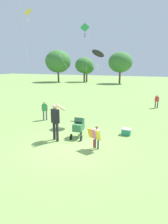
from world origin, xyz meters
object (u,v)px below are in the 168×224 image
object	(u,v)px
person_sitting_far	(157,100)
person_couple_left	(45,109)
kite_orange_delta	(28,16)
kite_green_novelty	(85,30)
child_with_butterfly_kite	(96,135)
person_adult_flyer	(55,119)
kite_adult_black	(98,54)
cooler_box	(126,132)
stroller	(79,126)

from	to	relation	value
person_sitting_far	person_couple_left	size ratio (longest dim) A/B	0.92
person_sitting_far	person_couple_left	distance (m)	9.43
kite_orange_delta	kite_green_novelty	distance (m)	5.52
child_with_butterfly_kite	person_adult_flyer	xyz separation A→B (m)	(-2.11, 0.14, 0.46)
kite_orange_delta	kite_green_novelty	xyz separation A→B (m)	(3.69, 4.04, -0.77)
kite_adult_black	person_couple_left	world-z (taller)	kite_adult_black
child_with_butterfly_kite	person_sitting_far	distance (m)	9.94
person_sitting_far	cooler_box	xyz separation A→B (m)	(-0.97, -7.52, -0.51)
child_with_butterfly_kite	cooler_box	bearing A→B (deg)	69.68
kite_adult_black	kite_green_novelty	xyz separation A→B (m)	(-4.25, 7.88, 2.75)
child_with_butterfly_kite	person_sitting_far	bearing A→B (deg)	79.53
kite_orange_delta	person_couple_left	size ratio (longest dim) A/B	6.70
kite_green_novelty	person_couple_left	bearing A→B (deg)	-84.10
person_adult_flyer	cooler_box	size ratio (longest dim) A/B	4.15
person_adult_flyer	kite_adult_black	bearing A→B (deg)	77.28
child_with_butterfly_kite	person_adult_flyer	distance (m)	2.16
child_with_butterfly_kite	person_couple_left	world-z (taller)	person_couple_left
stroller	person_couple_left	bearing A→B (deg)	149.84
child_with_butterfly_kite	person_couple_left	size ratio (longest dim) A/B	0.81
stroller	kite_green_novelty	world-z (taller)	kite_green_novelty
person_adult_flyer	kite_green_novelty	world-z (taller)	kite_green_novelty
child_with_butterfly_kite	kite_adult_black	xyz separation A→B (m)	(-1.31, 3.67, 3.55)
stroller	cooler_box	bearing A→B (deg)	31.60
child_with_butterfly_kite	cooler_box	distance (m)	2.44
person_sitting_far	cooler_box	bearing A→B (deg)	-97.38
person_adult_flyer	kite_adult_black	xyz separation A→B (m)	(0.80, 3.53, 3.09)
kite_green_novelty	cooler_box	size ratio (longest dim) A/B	17.13
stroller	kite_adult_black	world-z (taller)	kite_adult_black
stroller	person_adult_flyer	bearing A→B (deg)	-135.74
child_with_butterfly_kite	kite_green_novelty	distance (m)	14.29
person_adult_flyer	person_sitting_far	bearing A→B (deg)	67.89
kite_green_novelty	cooler_box	xyz separation A→B (m)	(6.39, -9.31, -6.75)
kite_adult_black	kite_orange_delta	world-z (taller)	kite_orange_delta
child_with_butterfly_kite	kite_orange_delta	size ratio (longest dim) A/B	0.12
cooler_box	person_sitting_far	bearing A→B (deg)	82.62
person_adult_flyer	stroller	size ratio (longest dim) A/B	1.68
person_adult_flyer	person_sitting_far	distance (m)	10.40
child_with_butterfly_kite	kite_adult_black	world-z (taller)	kite_adult_black
stroller	person_couple_left	distance (m)	3.92
person_adult_flyer	kite_orange_delta	xyz separation A→B (m)	(-7.14, 7.38, 6.62)
stroller	person_couple_left	xyz separation A→B (m)	(-3.39, 1.97, 0.14)
kite_green_novelty	person_couple_left	xyz separation A→B (m)	(0.89, -8.64, -6.18)
person_adult_flyer	kite_green_novelty	xyz separation A→B (m)	(-3.45, 11.41, 5.85)
person_adult_flyer	kite_orange_delta	world-z (taller)	kite_orange_delta
kite_adult_black	cooler_box	size ratio (longest dim) A/B	9.87
kite_orange_delta	person_couple_left	xyz separation A→B (m)	(4.58, -4.60, -6.95)
person_adult_flyer	stroller	world-z (taller)	person_adult_flyer
stroller	kite_adult_black	bearing A→B (deg)	90.63
stroller	kite_orange_delta	world-z (taller)	kite_orange_delta
person_adult_flyer	stroller	bearing A→B (deg)	44.26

